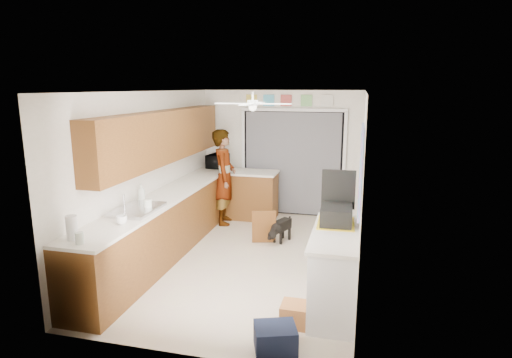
# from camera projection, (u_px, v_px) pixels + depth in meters

# --- Properties ---
(floor) EXTENTS (5.00, 5.00, 0.00)m
(floor) POSITION_uv_depth(u_px,v_px,m) (250.00, 258.00, 6.55)
(floor) COLOR #C5B29E
(floor) RESTS_ON ground
(ceiling) EXTENTS (5.00, 5.00, 0.00)m
(ceiling) POSITION_uv_depth(u_px,v_px,m) (249.00, 91.00, 6.02)
(ceiling) COLOR white
(ceiling) RESTS_ON ground
(wall_back) EXTENTS (3.20, 0.00, 3.20)m
(wall_back) POSITION_uv_depth(u_px,v_px,m) (281.00, 153.00, 8.66)
(wall_back) COLOR white
(wall_back) RESTS_ON ground
(wall_front) EXTENTS (3.20, 0.00, 3.20)m
(wall_front) POSITION_uv_depth(u_px,v_px,m) (180.00, 233.00, 3.91)
(wall_front) COLOR white
(wall_front) RESTS_ON ground
(wall_left) EXTENTS (0.00, 5.00, 5.00)m
(wall_left) POSITION_uv_depth(u_px,v_px,m) (150.00, 173.00, 6.66)
(wall_left) COLOR white
(wall_left) RESTS_ON ground
(wall_right) EXTENTS (0.00, 5.00, 5.00)m
(wall_right) POSITION_uv_depth(u_px,v_px,m) (361.00, 184.00, 5.91)
(wall_right) COLOR white
(wall_right) RESTS_ON ground
(left_base_cabinets) EXTENTS (0.60, 4.80, 0.90)m
(left_base_cabinets) POSITION_uv_depth(u_px,v_px,m) (170.00, 223.00, 6.76)
(left_base_cabinets) COLOR brown
(left_base_cabinets) RESTS_ON floor
(left_countertop) EXTENTS (0.62, 4.80, 0.04)m
(left_countertop) POSITION_uv_depth(u_px,v_px,m) (170.00, 195.00, 6.65)
(left_countertop) COLOR white
(left_countertop) RESTS_ON left_base_cabinets
(upper_cabinets) EXTENTS (0.32, 4.00, 0.80)m
(upper_cabinets) POSITION_uv_depth(u_px,v_px,m) (164.00, 136.00, 6.69)
(upper_cabinets) COLOR brown
(upper_cabinets) RESTS_ON wall_left
(sink_basin) EXTENTS (0.50, 0.76, 0.06)m
(sink_basin) POSITION_uv_depth(u_px,v_px,m) (137.00, 210.00, 5.70)
(sink_basin) COLOR silver
(sink_basin) RESTS_ON left_countertop
(faucet) EXTENTS (0.03, 0.03, 0.22)m
(faucet) POSITION_uv_depth(u_px,v_px,m) (124.00, 202.00, 5.72)
(faucet) COLOR silver
(faucet) RESTS_ON left_countertop
(peninsula_base) EXTENTS (1.00, 0.60, 0.90)m
(peninsula_base) POSITION_uv_depth(u_px,v_px,m) (251.00, 196.00, 8.47)
(peninsula_base) COLOR brown
(peninsula_base) RESTS_ON floor
(peninsula_top) EXTENTS (1.04, 0.64, 0.04)m
(peninsula_top) POSITION_uv_depth(u_px,v_px,m) (251.00, 172.00, 8.37)
(peninsula_top) COLOR white
(peninsula_top) RESTS_ON peninsula_base
(back_opening_recess) EXTENTS (2.00, 0.06, 2.10)m
(back_opening_recess) POSITION_uv_depth(u_px,v_px,m) (293.00, 163.00, 8.61)
(back_opening_recess) COLOR black
(back_opening_recess) RESTS_ON wall_back
(curtain_panel) EXTENTS (1.90, 0.03, 2.05)m
(curtain_panel) POSITION_uv_depth(u_px,v_px,m) (292.00, 164.00, 8.57)
(curtain_panel) COLOR slate
(curtain_panel) RESTS_ON wall_back
(door_trim_left) EXTENTS (0.06, 0.04, 2.10)m
(door_trim_left) POSITION_uv_depth(u_px,v_px,m) (243.00, 162.00, 8.82)
(door_trim_left) COLOR white
(door_trim_left) RESTS_ON wall_back
(door_trim_right) EXTENTS (0.06, 0.04, 2.10)m
(door_trim_right) POSITION_uv_depth(u_px,v_px,m) (344.00, 166.00, 8.34)
(door_trim_right) COLOR white
(door_trim_right) RESTS_ON wall_back
(door_trim_head) EXTENTS (2.10, 0.04, 0.06)m
(door_trim_head) POSITION_uv_depth(u_px,v_px,m) (293.00, 110.00, 8.36)
(door_trim_head) COLOR white
(door_trim_head) RESTS_ON wall_back
(header_frame_0) EXTENTS (0.22, 0.02, 0.22)m
(header_frame_0) POSITION_uv_depth(u_px,v_px,m) (252.00, 100.00, 8.55)
(header_frame_0) COLOR gold
(header_frame_0) RESTS_ON wall_back
(header_frame_1) EXTENTS (0.22, 0.02, 0.22)m
(header_frame_1) POSITION_uv_depth(u_px,v_px,m) (269.00, 100.00, 8.46)
(header_frame_1) COLOR #53BADD
(header_frame_1) RESTS_ON wall_back
(header_frame_2) EXTENTS (0.22, 0.02, 0.22)m
(header_frame_2) POSITION_uv_depth(u_px,v_px,m) (286.00, 100.00, 8.38)
(header_frame_2) COLOR #B84845
(header_frame_2) RESTS_ON wall_back
(header_frame_3) EXTENTS (0.22, 0.02, 0.22)m
(header_frame_3) POSITION_uv_depth(u_px,v_px,m) (306.00, 101.00, 8.29)
(header_frame_3) COLOR #76BF6D
(header_frame_3) RESTS_ON wall_back
(header_frame_4) EXTENTS (0.22, 0.02, 0.22)m
(header_frame_4) POSITION_uv_depth(u_px,v_px,m) (327.00, 101.00, 8.20)
(header_frame_4) COLOR silver
(header_frame_4) RESTS_ON wall_back
(route66_sign) EXTENTS (0.22, 0.02, 0.26)m
(route66_sign) POSITION_uv_depth(u_px,v_px,m) (235.00, 100.00, 8.63)
(route66_sign) COLOR silver
(route66_sign) RESTS_ON wall_back
(right_counter_base) EXTENTS (0.50, 1.40, 0.90)m
(right_counter_base) POSITION_uv_depth(u_px,v_px,m) (335.00, 271.00, 5.00)
(right_counter_base) COLOR white
(right_counter_base) RESTS_ON floor
(right_counter_top) EXTENTS (0.54, 1.44, 0.04)m
(right_counter_top) POSITION_uv_depth(u_px,v_px,m) (336.00, 233.00, 4.90)
(right_counter_top) COLOR white
(right_counter_top) RESTS_ON right_counter_base
(abstract_painting) EXTENTS (0.03, 1.15, 0.95)m
(abstract_painting) POSITION_uv_depth(u_px,v_px,m) (361.00, 168.00, 4.88)
(abstract_painting) COLOR #DE51C4
(abstract_painting) RESTS_ON wall_right
(ceiling_fan) EXTENTS (1.14, 1.14, 0.24)m
(ceiling_fan) POSITION_uv_depth(u_px,v_px,m) (253.00, 104.00, 6.25)
(ceiling_fan) COLOR white
(ceiling_fan) RESTS_ON ceiling
(microwave) EXTENTS (0.38, 0.52, 0.27)m
(microwave) POSITION_uv_depth(u_px,v_px,m) (218.00, 161.00, 8.75)
(microwave) COLOR black
(microwave) RESTS_ON left_countertop
(soap_bottle) EXTENTS (0.13, 0.13, 0.28)m
(soap_bottle) POSITION_uv_depth(u_px,v_px,m) (141.00, 193.00, 6.10)
(soap_bottle) COLOR silver
(soap_bottle) RESTS_ON left_countertop
(cup) EXTENTS (0.16, 0.16, 0.11)m
(cup) POSITION_uv_depth(u_px,v_px,m) (121.00, 220.00, 5.14)
(cup) COLOR white
(cup) RESTS_ON left_countertop
(jar_a) EXTENTS (0.12, 0.12, 0.15)m
(jar_a) POSITION_uv_depth(u_px,v_px,m) (148.00, 205.00, 5.71)
(jar_a) COLOR silver
(jar_a) RESTS_ON left_countertop
(jar_b) EXTENTS (0.10, 0.10, 0.13)m
(jar_b) POSITION_uv_depth(u_px,v_px,m) (79.00, 238.00, 4.49)
(jar_b) COLOR silver
(jar_b) RESTS_ON left_countertop
(paper_towel_roll) EXTENTS (0.16, 0.16, 0.27)m
(paper_towel_roll) POSITION_uv_depth(u_px,v_px,m) (72.00, 228.00, 4.61)
(paper_towel_roll) COLOR white
(paper_towel_roll) RESTS_ON left_countertop
(suitcase) EXTENTS (0.39, 0.51, 0.21)m
(suitcase) POSITION_uv_depth(u_px,v_px,m) (336.00, 215.00, 5.16)
(suitcase) COLOR black
(suitcase) RESTS_ON right_counter_top
(suitcase_rim) EXTENTS (0.46, 0.59, 0.02)m
(suitcase_rim) POSITION_uv_depth(u_px,v_px,m) (336.00, 224.00, 5.18)
(suitcase_rim) COLOR yellow
(suitcase_rim) RESTS_ON suitcase
(suitcase_lid) EXTENTS (0.42, 0.04, 0.50)m
(suitcase_lid) POSITION_uv_depth(u_px,v_px,m) (338.00, 189.00, 5.38)
(suitcase_lid) COLOR black
(suitcase_lid) RESTS_ON suitcase
(cardboard_box) EXTENTS (0.39, 0.30, 0.24)m
(cardboard_box) POSITION_uv_depth(u_px,v_px,m) (299.00, 315.00, 4.68)
(cardboard_box) COLOR #AB6536
(cardboard_box) RESTS_ON floor
(navy_crate) EXTENTS (0.50, 0.46, 0.25)m
(navy_crate) POSITION_uv_depth(u_px,v_px,m) (275.00, 338.00, 4.24)
(navy_crate) COLOR #141B33
(navy_crate) RESTS_ON floor
(cabinet_door_panel) EXTENTS (0.42, 0.25, 0.58)m
(cabinet_door_panel) POSITION_uv_depth(u_px,v_px,m) (264.00, 227.00, 7.07)
(cabinet_door_panel) COLOR brown
(cabinet_door_panel) RESTS_ON floor
(man) EXTENTS (0.56, 0.73, 1.80)m
(man) POSITION_uv_depth(u_px,v_px,m) (224.00, 177.00, 8.04)
(man) COLOR white
(man) RESTS_ON floor
(dog) EXTENTS (0.41, 0.58, 0.42)m
(dog) POSITION_uv_depth(u_px,v_px,m) (282.00, 229.00, 7.21)
(dog) COLOR black
(dog) RESTS_ON floor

